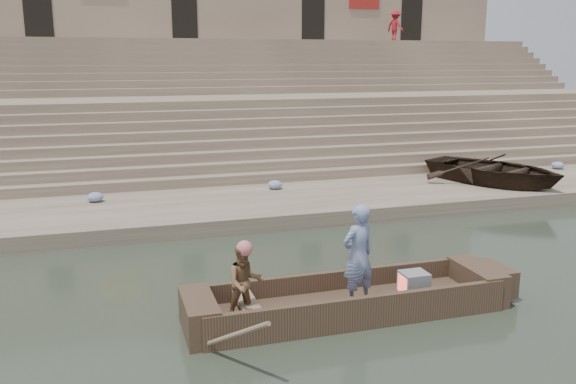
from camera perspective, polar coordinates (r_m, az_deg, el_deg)
name	(u,v)px	position (r m, az deg, el deg)	size (l,w,h in m)	color
ground	(501,316)	(10.98, 19.71, -11.14)	(120.00, 120.00, 0.00)	#2A3427
lower_landing	(332,200)	(17.61, 4.19, -0.80)	(32.00, 4.00, 0.40)	gray
mid_landing	(266,131)	(24.43, -2.16, 5.87)	(32.00, 3.00, 2.80)	gray
upper_landing	(230,92)	(31.12, -5.55, 9.50)	(32.00, 3.00, 5.20)	gray
ghat_steps	(256,117)	(26.02, -3.13, 7.16)	(32.00, 11.00, 5.20)	gray
building_wall	(215,35)	(35.03, -7.02, 14.73)	(32.00, 5.07, 11.20)	tan
main_rowboat	(348,308)	(10.45, 5.74, -10.99)	(5.00, 1.30, 0.22)	brown
rowboat_trim	(359,296)	(10.44, 6.85, -9.87)	(6.04, 2.63, 1.92)	brown
standing_man	(358,255)	(10.02, 6.72, -6.03)	(0.64, 0.42, 1.75)	navy
rowing_man	(245,283)	(9.50, -4.15, -8.66)	(0.61, 0.47, 1.25)	#246D37
television	(413,283)	(10.85, 11.91, -8.54)	(0.46, 0.42, 0.40)	gray
beached_rowboat	(494,169)	(19.98, 19.11, 2.06)	(3.14, 4.39, 0.91)	#2D2116
pedestrian	(395,26)	(33.71, 10.23, 15.38)	(1.03, 0.59, 1.59)	maroon
cloth_bundles	(409,178)	(19.54, 11.49, 1.32)	(17.83, 1.93, 0.26)	#3F5999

